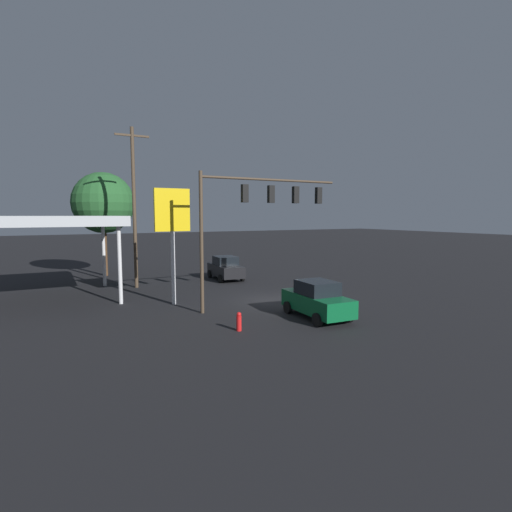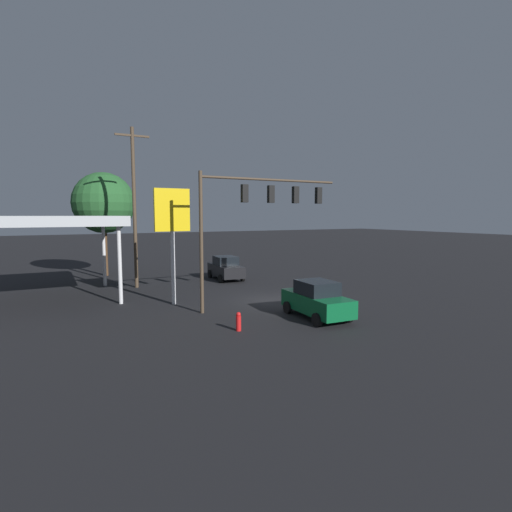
# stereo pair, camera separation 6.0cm
# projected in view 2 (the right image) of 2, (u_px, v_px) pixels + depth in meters

# --- Properties ---
(ground_plane) EXTENTS (200.00, 200.00, 0.00)m
(ground_plane) POSITION_uv_depth(u_px,v_px,m) (271.00, 300.00, 24.92)
(ground_plane) COLOR black
(traffic_signal_assembly) EXTENTS (8.82, 0.43, 7.64)m
(traffic_signal_assembly) POSITION_uv_depth(u_px,v_px,m) (258.00, 206.00, 22.76)
(traffic_signal_assembly) COLOR #473828
(traffic_signal_assembly) RESTS_ON ground
(utility_pole) EXTENTS (2.40, 0.26, 11.54)m
(utility_pole) POSITION_uv_depth(u_px,v_px,m) (134.00, 205.00, 28.80)
(utility_pole) COLOR #473828
(utility_pole) RESTS_ON ground
(gas_station_canopy) EXTENTS (8.77, 8.23, 5.26)m
(gas_station_canopy) POSITION_uv_depth(u_px,v_px,m) (46.00, 222.00, 24.82)
(gas_station_canopy) COLOR #B2B7BC
(gas_station_canopy) RESTS_ON ground
(price_sign) EXTENTS (2.10, 0.27, 6.86)m
(price_sign) POSITION_uv_depth(u_px,v_px,m) (172.00, 219.00, 23.40)
(price_sign) COLOR silver
(price_sign) RESTS_ON ground
(sedan_waiting) EXTENTS (2.31, 4.52, 1.93)m
(sedan_waiting) POSITION_uv_depth(u_px,v_px,m) (226.00, 268.00, 32.97)
(sedan_waiting) COLOR black
(sedan_waiting) RESTS_ON ground
(sedan_far) EXTENTS (2.26, 4.50, 1.93)m
(sedan_far) POSITION_uv_depth(u_px,v_px,m) (317.00, 300.00, 20.64)
(sedan_far) COLOR #0C592D
(sedan_far) RESTS_ON ground
(street_tree) EXTENTS (5.25, 5.25, 9.00)m
(street_tree) POSITION_uv_depth(u_px,v_px,m) (104.00, 203.00, 34.53)
(street_tree) COLOR #4C331E
(street_tree) RESTS_ON ground
(fire_hydrant) EXTENTS (0.24, 0.24, 0.88)m
(fire_hydrant) POSITION_uv_depth(u_px,v_px,m) (238.00, 321.00, 18.33)
(fire_hydrant) COLOR red
(fire_hydrant) RESTS_ON ground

